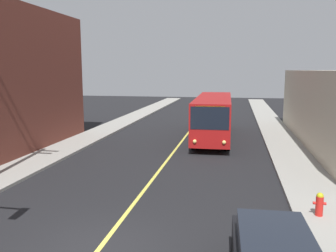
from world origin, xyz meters
TOP-DOWN VIEW (x-y plane):
  - ground_plane at (0.00, 0.00)m, footprint 120.00×120.00m
  - sidewalk_left at (-7.25, 10.00)m, footprint 2.50×90.00m
  - sidewalk_right at (7.25, 10.00)m, footprint 2.50×90.00m
  - lane_stripe_center at (0.00, 15.00)m, footprint 0.16×60.00m
  - city_bus at (2.20, 18.09)m, footprint 2.81×12.20m
  - fire_hydrant at (6.85, 3.38)m, footprint 0.44×0.26m

SIDE VIEW (x-z plane):
  - ground_plane at x=0.00m, z-range 0.00..0.00m
  - lane_stripe_center at x=0.00m, z-range 0.00..0.01m
  - sidewalk_left at x=-7.25m, z-range 0.00..0.15m
  - sidewalk_right at x=7.25m, z-range 0.00..0.15m
  - fire_hydrant at x=6.85m, z-range 0.16..1.00m
  - city_bus at x=2.20m, z-range 0.22..3.42m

